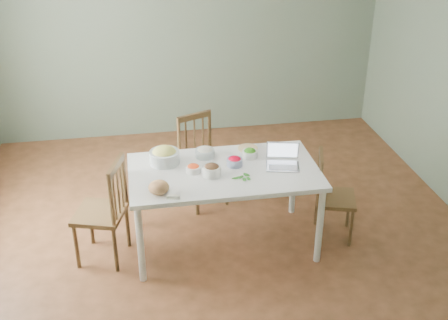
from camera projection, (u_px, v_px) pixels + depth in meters
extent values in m
cube|color=#4B2B16|center=(220.00, 233.00, 5.61)|extent=(5.00, 5.00, 0.00)
cube|color=#5E6E58|center=(187.00, 33.00, 7.17)|extent=(5.00, 0.00, 2.70)
cube|color=#5E6E58|center=(302.00, 294.00, 2.80)|extent=(5.00, 0.00, 2.70)
ellipsoid|color=tan|center=(159.00, 187.00, 4.70)|extent=(0.22, 0.22, 0.11)
cube|color=white|center=(173.00, 197.00, 4.65)|extent=(0.11, 0.05, 0.03)
cylinder|color=#D3AE80|center=(248.00, 148.00, 5.47)|extent=(0.25, 0.25, 0.02)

